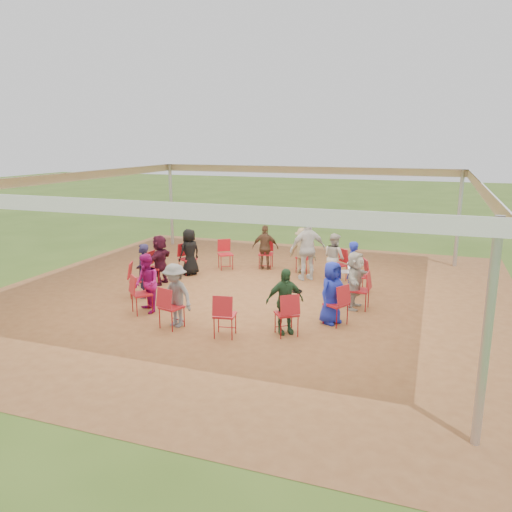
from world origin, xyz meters
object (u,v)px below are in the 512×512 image
(chair_5, at_px, (187,259))
(person_seated_10, at_px, (332,293))
(chair_7, at_px, (139,280))
(person_seated_2, at_px, (303,251))
(chair_4, at_px, (226,255))
(person_seated_5, at_px, (160,260))
(person_seated_9, at_px, (285,301))
(chair_8, at_px, (142,294))
(cable_coil, at_px, (297,291))
(chair_1, at_px, (337,265))
(chair_0, at_px, (358,277))
(person_seated_6, at_px, (143,271))
(person_seated_3, at_px, (265,247))
(chair_6, at_px, (156,268))
(person_seated_8, at_px, (175,295))
(standing_person, at_px, (308,249))
(person_seated_0, at_px, (354,268))
(laptop, at_px, (348,269))
(chair_3, at_px, (266,254))
(chair_13, at_px, (360,291))
(chair_10, at_px, (225,315))
(chair_12, at_px, (336,304))
(chair_9, at_px, (172,307))
(person_seated_7, at_px, (147,283))
(person_seated_11, at_px, (355,280))
(person_seated_1, at_px, (334,257))
(chair_11, at_px, (287,314))
(chair_2, at_px, (305,258))
(person_seated_4, at_px, (190,252))

(chair_5, relative_size, person_seated_10, 0.66)
(chair_7, distance_m, person_seated_2, 4.91)
(chair_4, distance_m, person_seated_5, 2.38)
(person_seated_9, bearing_deg, chair_8, 143.01)
(chair_4, bearing_deg, cable_coil, 113.61)
(chair_1, bearing_deg, chair_0, 167.14)
(chair_4, height_order, person_seated_6, person_seated_6)
(person_seated_2, distance_m, person_seated_3, 1.19)
(chair_4, xyz_separation_m, chair_6, (-1.15, -2.12, 0.00))
(chair_0, xyz_separation_m, person_seated_8, (-3.27, -3.66, 0.24))
(person_seated_5, relative_size, standing_person, 0.77)
(person_seated_0, bearing_deg, chair_5, 63.68)
(chair_8, distance_m, laptop, 5.16)
(chair_3, bearing_deg, chair_13, 128.57)
(chair_6, height_order, laptop, chair_6)
(chair_5, bearing_deg, chair_3, 154.29)
(chair_10, distance_m, person_seated_5, 4.27)
(person_seated_3, distance_m, person_seated_10, 4.80)
(chair_12, xyz_separation_m, standing_person, (-1.43, 3.23, 0.44))
(chair_6, xyz_separation_m, chair_9, (2.04, -2.81, 0.00))
(chair_6, distance_m, person_seated_7, 2.38)
(chair_3, xyz_separation_m, person_seated_0, (2.94, -1.70, 0.24))
(person_seated_5, height_order, cable_coil, person_seated_5)
(chair_5, xyz_separation_m, chair_9, (1.70, -4.00, 0.00))
(chair_10, xyz_separation_m, person_seated_3, (-0.96, 5.36, 0.24))
(chair_8, distance_m, person_seated_0, 5.31)
(person_seated_8, bearing_deg, person_seated_9, 25.71)
(chair_12, height_order, person_seated_9, person_seated_9)
(chair_0, height_order, person_seated_11, person_seated_11)
(person_seated_3, height_order, person_seated_6, same)
(person_seated_2, relative_size, standing_person, 0.77)
(chair_8, relative_size, chair_10, 1.00)
(chair_3, height_order, chair_13, same)
(person_seated_7, relative_size, cable_coil, 4.05)
(person_seated_7, bearing_deg, person_seated_2, 102.86)
(person_seated_1, relative_size, person_seated_8, 1.00)
(chair_9, relative_size, chair_11, 1.00)
(chair_2, relative_size, person_seated_3, 0.66)
(chair_0, relative_size, standing_person, 0.51)
(person_seated_3, bearing_deg, chair_4, 7.34)
(cable_coil, relative_size, laptop, 0.84)
(chair_13, bearing_deg, chair_9, 128.57)
(chair_5, height_order, laptop, chair_5)
(person_seated_2, distance_m, person_seated_10, 4.16)
(chair_2, relative_size, person_seated_4, 0.66)
(cable_coil, bearing_deg, person_seated_3, 128.04)
(person_seated_11, bearing_deg, person_seated_7, 115.71)
(chair_5, xyz_separation_m, person_seated_0, (4.90, -0.28, 0.24))
(chair_12, height_order, standing_person, standing_person)
(person_seated_4, xyz_separation_m, person_seated_6, (-0.11, -2.31, 0.00))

